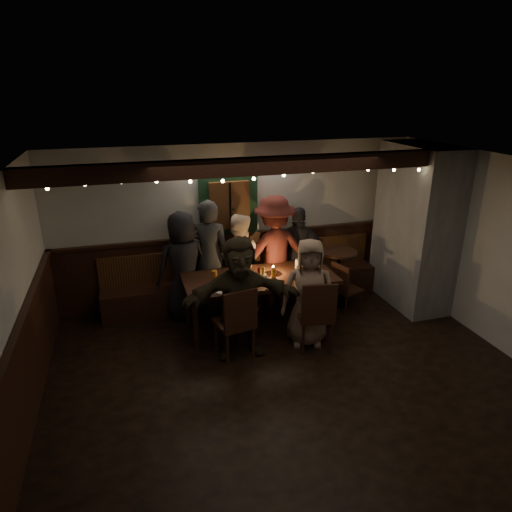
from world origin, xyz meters
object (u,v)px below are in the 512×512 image
object	(u,v)px
person_d	(274,252)
person_f	(240,298)
person_a	(183,266)
person_g	(308,293)
person_b	(209,257)
person_e	(299,254)
high_top	(338,270)
dining_table	(260,281)
chair_end	(344,286)
person_c	(238,262)
chair_near_right	(317,312)
chair_near_left	(237,319)

from	to	relation	value
person_d	person_f	distance (m)	1.62
person_a	person_g	distance (m)	2.01
person_b	person_f	size ratio (longest dim) A/B	1.10
person_e	high_top	bearing A→B (deg)	165.68
dining_table	chair_end	distance (m)	1.41
person_a	person_c	bearing A→B (deg)	172.17
person_c	chair_end	bearing A→B (deg)	-178.97
high_top	person_d	bearing A→B (deg)	164.36
person_d	person_f	bearing A→B (deg)	48.08
person_b	person_c	distance (m)	0.48
person_e	person_f	world-z (taller)	person_f
chair_near_right	person_g	xyz separation A→B (m)	(-0.04, 0.22, 0.19)
person_g	person_a	bearing A→B (deg)	155.64
person_a	person_d	world-z (taller)	person_d
chair_end	chair_near_right	bearing A→B (deg)	-133.75
person_f	person_c	bearing A→B (deg)	78.65
chair_near_left	person_g	world-z (taller)	person_g
chair_near_left	person_g	distance (m)	1.06
person_a	person_d	distance (m)	1.47
dining_table	person_d	size ratio (longest dim) A/B	1.22
high_top	person_b	distance (m)	2.13
person_c	person_f	world-z (taller)	person_f
person_f	person_g	bearing A→B (deg)	3.33
person_c	person_g	xyz separation A→B (m)	(0.65, -1.32, -0.02)
high_top	person_c	world-z (taller)	person_c
chair_near_left	person_d	distance (m)	1.76
chair_near_left	chair_near_right	distance (m)	1.08
dining_table	chair_near_left	xyz separation A→B (m)	(-0.54, -0.77, -0.15)
high_top	person_c	distance (m)	1.65
chair_end	person_e	world-z (taller)	person_e
chair_near_right	person_a	bearing A→B (deg)	135.70
dining_table	person_d	xyz separation A→B (m)	(0.44, 0.65, 0.19)
person_b	person_g	xyz separation A→B (m)	(1.11, -1.36, -0.15)
dining_table	person_e	xyz separation A→B (m)	(0.91, 0.76, 0.06)
high_top	person_d	xyz separation A→B (m)	(-1.02, 0.29, 0.34)
person_b	person_a	bearing A→B (deg)	29.03
chair_near_left	person_e	size ratio (longest dim) A/B	0.65
dining_table	chair_near_right	size ratio (longest dim) A/B	2.16
person_g	person_d	bearing A→B (deg)	108.61
high_top	person_b	world-z (taller)	person_b
chair_near_left	chair_near_right	world-z (taller)	chair_near_right
person_a	person_g	xyz separation A→B (m)	(1.53, -1.30, -0.07)
chair_near_left	person_a	bearing A→B (deg)	109.16
chair_near_left	chair_near_right	xyz separation A→B (m)	(1.07, -0.12, 0.01)
chair_near_left	person_d	bearing A→B (deg)	55.48
person_a	person_e	size ratio (longest dim) A/B	1.06
dining_table	person_e	size ratio (longest dim) A/B	1.41
person_f	person_d	bearing A→B (deg)	57.71
dining_table	chair_near_right	distance (m)	1.04
person_d	person_f	world-z (taller)	person_d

